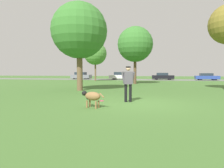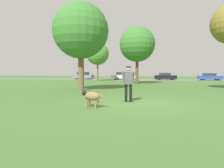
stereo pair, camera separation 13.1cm
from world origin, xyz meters
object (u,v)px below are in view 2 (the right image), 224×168
object	(u,v)px
person	(128,81)
tree_far_left	(98,54)
frisbee	(102,101)
parked_car_grey	(84,76)
tree_mid_center	(137,44)
parked_car_white	(123,76)
parked_car_blue	(210,77)
tree_near_left	(81,31)
dog	(91,96)
parked_car_black	(165,76)

from	to	relation	value
person	tree_far_left	xyz separation A→B (m)	(-7.97, 21.46, 3.37)
frisbee	parked_car_grey	world-z (taller)	parked_car_grey
person	tree_mid_center	xyz separation A→B (m)	(-0.99, 14.55, 3.70)
person	parked_car_white	distance (m)	28.30
frisbee	parked_car_blue	distance (m)	29.79
tree_near_left	parked_car_blue	distance (m)	27.02
parked_car_white	dog	bearing A→B (deg)	-82.98
tree_far_left	parked_car_grey	distance (m)	8.90
parked_car_grey	tree_mid_center	bearing A→B (deg)	-46.71
parked_car_white	parked_car_black	distance (m)	7.62
dog	tree_mid_center	distance (m)	16.94
person	tree_far_left	size ratio (longest dim) A/B	0.27
tree_far_left	parked_car_black	distance (m)	13.05
frisbee	parked_car_white	xyz separation A→B (m)	(-3.51, 27.88, 0.68)
dog	parked_car_white	bearing A→B (deg)	-64.77
dog	tree_far_left	distance (m)	24.58
frisbee	tree_far_left	world-z (taller)	tree_far_left
parked_car_blue	tree_mid_center	bearing A→B (deg)	-128.82
parked_car_grey	tree_far_left	bearing A→B (deg)	-51.32
tree_mid_center	parked_car_white	world-z (taller)	tree_mid_center
frisbee	parked_car_blue	bearing A→B (deg)	67.39
person	tree_near_left	bearing A→B (deg)	110.37
parked_car_white	parked_car_black	size ratio (longest dim) A/B	1.15
parked_car_grey	parked_car_white	bearing A→B (deg)	1.41
frisbee	tree_far_left	bearing A→B (deg)	107.28
parked_car_blue	parked_car_white	bearing A→B (deg)	-179.56
tree_far_left	tree_near_left	bearing A→B (deg)	-77.56
person	dog	size ratio (longest dim) A/B	1.62
person	parked_car_white	xyz separation A→B (m)	(-4.81, 27.88, -0.31)
tree_near_left	parked_car_white	bearing A→B (deg)	91.17
tree_near_left	parked_car_blue	xyz separation A→B (m)	(14.50, 22.46, -3.91)
parked_car_white	frisbee	bearing A→B (deg)	-82.68
frisbee	tree_mid_center	xyz separation A→B (m)	(0.30, 14.55, 4.69)
person	parked_car_black	bearing A→B (deg)	63.81
tree_mid_center	tree_far_left	distance (m)	9.82
tree_mid_center	tree_far_left	size ratio (longest dim) A/B	1.10
person	dog	world-z (taller)	person
tree_mid_center	dog	bearing A→B (deg)	-90.80
tree_near_left	parked_car_white	size ratio (longest dim) A/B	1.48
tree_far_left	tree_mid_center	bearing A→B (deg)	-44.73
tree_near_left	parked_car_white	xyz separation A→B (m)	(-0.46, 22.85, -3.83)
dog	tree_far_left	xyz separation A→B (m)	(-6.75, 23.31, 3.91)
frisbee	parked_car_black	world-z (taller)	parked_car_black
parked_car_grey	parked_car_black	world-z (taller)	parked_car_grey
parked_car_black	tree_near_left	bearing A→B (deg)	-109.52
frisbee	parked_car_black	bearing A→B (deg)	81.61
parked_car_white	tree_mid_center	bearing A→B (deg)	-73.88
parked_car_black	parked_car_blue	xyz separation A→B (m)	(7.35, -0.31, -0.02)
parked_car_grey	person	bearing A→B (deg)	-63.53
person	frisbee	size ratio (longest dim) A/B	7.90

